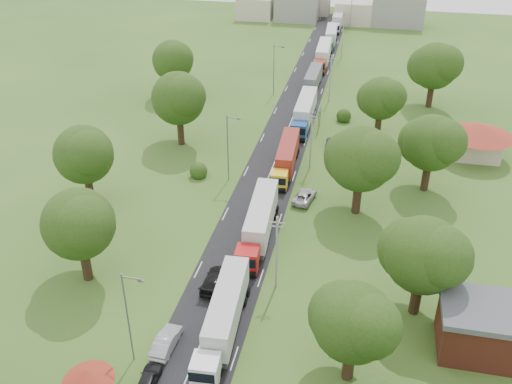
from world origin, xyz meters
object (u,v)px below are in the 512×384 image
(truck_0, at_px, (224,316))
(car_lane_mid, at_px, (166,341))
(guard_booth, at_px, (89,381))
(car_lane_front, at_px, (148,380))
(info_sign, at_px, (320,114))

(truck_0, relative_size, car_lane_mid, 3.12)
(guard_booth, xyz_separation_m, car_lane_front, (4.20, 2.36, -1.47))
(guard_booth, distance_m, car_lane_mid, 8.28)
(guard_booth, bearing_deg, info_sign, 78.32)
(guard_booth, height_order, truck_0, truck_0)
(car_lane_front, bearing_deg, truck_0, -126.36)
(guard_booth, distance_m, info_sign, 61.27)
(guard_booth, xyz_separation_m, info_sign, (12.40, 60.00, 0.84))
(info_sign, bearing_deg, truck_0, -93.82)
(guard_booth, distance_m, car_lane_front, 5.04)
(car_lane_mid, bearing_deg, info_sign, -96.44)
(car_lane_mid, bearing_deg, guard_booth, 61.40)
(car_lane_front, bearing_deg, guard_booth, 25.27)
(truck_0, bearing_deg, info_sign, 86.18)
(guard_booth, xyz_separation_m, truck_0, (9.06, 10.06, 0.01))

